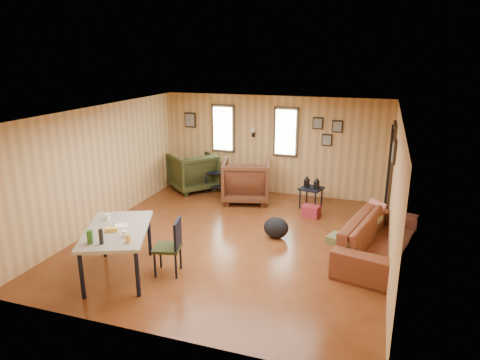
% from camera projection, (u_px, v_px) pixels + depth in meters
% --- Properties ---
extents(room, '(5.54, 6.04, 2.44)m').
position_uv_depth(room, '(247.00, 175.00, 7.90)').
color(room, brown).
rests_on(room, ground).
extents(sofa, '(1.19, 2.44, 0.92)m').
position_uv_depth(sofa, '(379.00, 232.00, 7.22)').
color(sofa, brown).
rests_on(sofa, ground).
extents(recliner_brown, '(1.28, 1.23, 1.10)m').
position_uv_depth(recliner_brown, '(246.00, 178.00, 10.00)').
color(recliner_brown, '#4D2717').
rests_on(recliner_brown, ground).
extents(recliner_green, '(1.38, 1.39, 1.04)m').
position_uv_depth(recliner_green, '(193.00, 170.00, 10.82)').
color(recliner_green, '#2C3216').
rests_on(recliner_green, ground).
extents(end_table, '(0.60, 0.56, 0.66)m').
position_uv_depth(end_table, '(216.00, 177.00, 10.74)').
color(end_table, black).
rests_on(end_table, ground).
extents(side_table, '(0.56, 0.56, 0.73)m').
position_uv_depth(side_table, '(311.00, 187.00, 9.54)').
color(side_table, black).
rests_on(side_table, ground).
extents(cooler, '(0.40, 0.32, 0.25)m').
position_uv_depth(cooler, '(311.00, 211.00, 9.11)').
color(cooler, maroon).
rests_on(cooler, ground).
extents(backpack, '(0.58, 0.52, 0.41)m').
position_uv_depth(backpack, '(276.00, 228.00, 8.05)').
color(backpack, black).
rests_on(backpack, ground).
extents(sofa_pillows, '(0.92, 1.75, 0.36)m').
position_uv_depth(sofa_pillows, '(359.00, 226.00, 7.37)').
color(sofa_pillows, brown).
rests_on(sofa_pillows, sofa).
extents(dining_table, '(1.43, 1.76, 1.00)m').
position_uv_depth(dining_table, '(117.00, 233.00, 6.55)').
color(dining_table, gray).
rests_on(dining_table, ground).
extents(dining_chair, '(0.49, 0.49, 0.90)m').
position_uv_depth(dining_chair, '(171.00, 244.00, 6.67)').
color(dining_chair, '#2C3216').
rests_on(dining_chair, ground).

